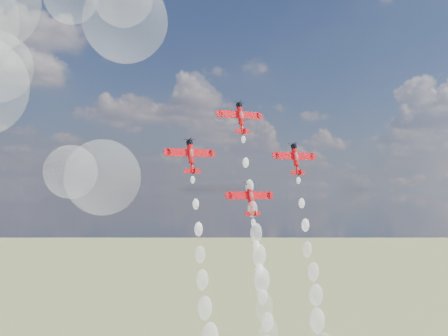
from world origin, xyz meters
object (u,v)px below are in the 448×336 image
at_px(plane_lead, 241,117).
at_px(plane_left, 191,156).
at_px(plane_right, 296,159).
at_px(plane_slot, 251,198).

relative_size(plane_lead, plane_left, 1.00).
relative_size(plane_left, plane_right, 1.00).
distance_m(plane_left, plane_right, 29.81).
bearing_deg(plane_right, plane_slot, -170.61).
xyz_separation_m(plane_right, plane_slot, (-14.91, -2.47, -10.14)).
height_order(plane_lead, plane_left, plane_lead).
bearing_deg(plane_slot, plane_lead, 90.00).
height_order(plane_left, plane_right, same).
xyz_separation_m(plane_lead, plane_right, (14.91, -2.47, -10.14)).
distance_m(plane_lead, plane_right, 18.20).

